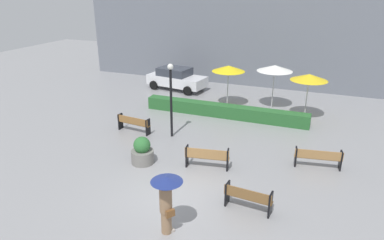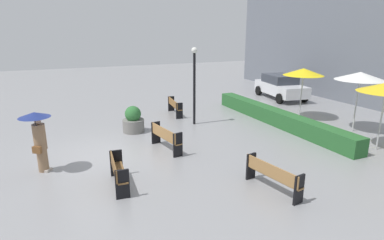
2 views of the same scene
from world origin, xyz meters
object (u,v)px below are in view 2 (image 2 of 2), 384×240
object	(u,v)px
planter_pot	(133,121)
patio_umbrella_white	(360,76)
bench_far_right	(272,175)
pedestrian_with_umbrella	(38,134)
lamp_post	(194,78)
bench_far_left	(174,106)
parked_car	(280,86)
bench_near_right	(118,171)
bench_mid_center	(165,136)
patio_umbrella_yellow	(304,72)

from	to	relation	value
planter_pot	patio_umbrella_white	distance (m)	10.14
bench_far_right	pedestrian_with_umbrella	bearing A→B (deg)	-124.26
bench_far_right	patio_umbrella_white	distance (m)	7.77
pedestrian_with_umbrella	lamp_post	distance (m)	7.36
bench_far_left	parked_car	distance (m)	8.15
bench_near_right	parked_car	distance (m)	14.89
bench_near_right	parked_car	bearing A→B (deg)	122.96
bench_near_right	patio_umbrella_white	distance (m)	11.03
pedestrian_with_umbrella	patio_umbrella_white	distance (m)	12.92
bench_near_right	planter_pot	xyz separation A→B (m)	(-4.90, 1.67, 0.01)
bench_mid_center	patio_umbrella_yellow	bearing A→B (deg)	99.99
lamp_post	patio_umbrella_yellow	world-z (taller)	lamp_post
bench_mid_center	planter_pot	xyz separation A→B (m)	(-2.69, -0.56, -0.02)
parked_car	bench_mid_center	bearing A→B (deg)	-60.15
bench_near_right	planter_pot	distance (m)	5.18
bench_near_right	patio_umbrella_yellow	size ratio (longest dim) A/B	0.63
lamp_post	patio_umbrella_white	size ratio (longest dim) A/B	1.37
bench_mid_center	planter_pot	world-z (taller)	planter_pot
lamp_post	patio_umbrella_white	distance (m)	7.29
lamp_post	planter_pot	bearing A→B (deg)	-89.82
bench_far_right	bench_near_right	distance (m)	4.41
bench_far_right	planter_pot	bearing A→B (deg)	-162.07
bench_mid_center	bench_near_right	distance (m)	3.14
bench_mid_center	pedestrian_with_umbrella	world-z (taller)	pedestrian_with_umbrella
bench_mid_center	lamp_post	bearing A→B (deg)	137.85
patio_umbrella_yellow	patio_umbrella_white	bearing A→B (deg)	15.50
parked_car	bench_far_left	bearing A→B (deg)	-81.85
pedestrian_with_umbrella	lamp_post	size ratio (longest dim) A/B	0.54
pedestrian_with_umbrella	parked_car	distance (m)	15.74
bench_far_left	lamp_post	distance (m)	2.70
bench_far_right	patio_umbrella_yellow	bearing A→B (deg)	132.39
bench_far_right	bench_near_right	xyz separation A→B (m)	(-2.03, -3.91, 0.01)
bench_far_right	lamp_post	size ratio (longest dim) A/B	0.52
pedestrian_with_umbrella	patio_umbrella_yellow	distance (m)	12.25
lamp_post	patio_umbrella_white	bearing A→B (deg)	57.24
bench_far_right	patio_umbrella_yellow	size ratio (longest dim) A/B	0.74
bench_mid_center	patio_umbrella_white	size ratio (longest dim) A/B	0.69
bench_far_right	planter_pot	size ratio (longest dim) A/B	1.60
bench_far_left	patio_umbrella_white	bearing A→B (deg)	46.88
bench_far_right	bench_near_right	size ratio (longest dim) A/B	1.17
bench_near_right	pedestrian_with_umbrella	size ratio (longest dim) A/B	0.82
bench_mid_center	bench_far_left	xyz separation A→B (m)	(-4.73, 2.19, -0.02)
lamp_post	parked_car	distance (m)	8.56
parked_car	patio_umbrella_white	bearing A→B (deg)	-13.29
bench_far_right	lamp_post	distance (m)	7.20
pedestrian_with_umbrella	parked_car	world-z (taller)	pedestrian_with_umbrella
patio_umbrella_yellow	parked_car	size ratio (longest dim) A/B	0.59
lamp_post	bench_far_right	bearing A→B (deg)	-6.26
planter_pot	bench_far_left	bearing A→B (deg)	126.55
bench_near_right	parked_car	xyz separation A→B (m)	(-8.10, 12.49, 0.32)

